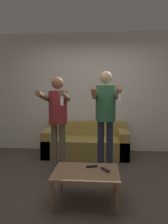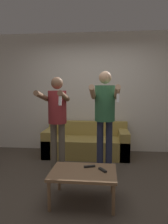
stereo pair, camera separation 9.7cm
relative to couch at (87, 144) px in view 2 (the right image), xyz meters
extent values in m
plane|color=#4C4238|center=(0.11, -1.44, -0.25)|extent=(14.00, 14.00, 0.00)
cube|color=silver|center=(0.11, 0.44, 1.10)|extent=(6.40, 0.06, 2.70)
cube|color=#AD9347|center=(0.00, -0.04, -0.06)|extent=(1.77, 0.82, 0.38)
cube|color=#AD9347|center=(0.00, 0.29, 0.29)|extent=(1.77, 0.16, 0.32)
cube|color=#AD9347|center=(-0.79, -0.04, 0.03)|extent=(0.20, 0.82, 0.56)
cube|color=#AD9347|center=(0.79, -0.04, 0.03)|extent=(0.20, 0.82, 0.56)
cylinder|color=#6B6051|center=(-0.47, -1.04, 0.18)|extent=(0.11, 0.11, 0.85)
cylinder|color=#6B6051|center=(-0.33, -1.04, 0.18)|extent=(0.11, 0.11, 0.85)
cylinder|color=#9E2D33|center=(-0.40, -1.04, 0.88)|extent=(0.31, 0.31, 0.55)
sphere|color=brown|center=(-0.40, -1.04, 1.28)|extent=(0.20, 0.20, 0.20)
cylinder|color=brown|center=(-0.57, -1.32, 1.07)|extent=(0.08, 0.59, 0.19)
cylinder|color=brown|center=(-0.22, -1.32, 1.07)|extent=(0.08, 0.59, 0.19)
cube|color=white|center=(-0.22, -1.61, 1.01)|extent=(0.04, 0.05, 0.13)
cylinder|color=#282D47|center=(0.32, -1.04, 0.20)|extent=(0.11, 0.11, 0.91)
cylinder|color=#282D47|center=(0.47, -1.04, 0.20)|extent=(0.11, 0.11, 0.91)
cylinder|color=#337047|center=(0.40, -1.04, 0.95)|extent=(0.33, 0.33, 0.58)
sphere|color=tan|center=(0.40, -1.04, 1.36)|extent=(0.20, 0.20, 0.20)
cylinder|color=tan|center=(0.21, -1.29, 1.13)|extent=(0.08, 0.53, 0.23)
cylinder|color=tan|center=(0.58, -1.29, 1.13)|extent=(0.08, 0.53, 0.23)
cube|color=white|center=(0.58, -1.54, 1.05)|extent=(0.04, 0.07, 0.13)
cube|color=#846042|center=(0.14, -1.96, 0.13)|extent=(0.82, 0.63, 0.04)
cylinder|color=#846042|center=(-0.23, -2.24, -0.07)|extent=(0.04, 0.04, 0.36)
cylinder|color=#846042|center=(0.52, -2.24, -0.07)|extent=(0.04, 0.04, 0.36)
cylinder|color=#846042|center=(-0.23, -1.69, -0.07)|extent=(0.04, 0.04, 0.36)
cylinder|color=#846042|center=(0.52, -1.69, -0.07)|extent=(0.04, 0.04, 0.36)
cube|color=black|center=(0.38, -1.94, 0.16)|extent=(0.11, 0.14, 0.02)
cube|color=black|center=(0.21, -1.82, 0.16)|extent=(0.15, 0.09, 0.02)
camera|label=1|loc=(0.34, -4.61, 1.17)|focal=35.00mm
camera|label=2|loc=(0.43, -4.60, 1.17)|focal=35.00mm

